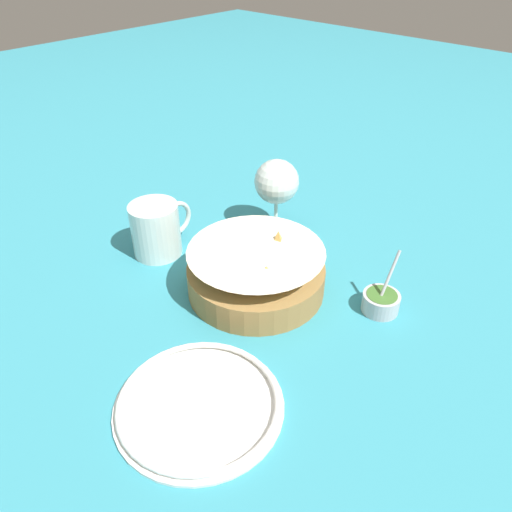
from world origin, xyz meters
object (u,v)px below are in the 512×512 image
food_basket (256,273)px  beer_mug (157,231)px  side_plate (199,404)px  wine_glass (277,184)px  sauce_cup (381,301)px

food_basket → beer_mug: bearing=100.8°
side_plate → food_basket: bearing=25.7°
wine_glass → side_plate: bearing=-151.7°
beer_mug → food_basket: bearing=-79.2°
wine_glass → beer_mug: bearing=153.7°
sauce_cup → beer_mug: same height
wine_glass → beer_mug: size_ratio=1.14×
wine_glass → sauce_cup: bearing=-104.8°
sauce_cup → side_plate: 0.33m
food_basket → sauce_cup: (0.10, -0.18, -0.02)m
wine_glass → food_basket: bearing=-148.5°
sauce_cup → beer_mug: bearing=109.3°
food_basket → sauce_cup: sauce_cup is taller
sauce_cup → side_plate: sauce_cup is taller
sauce_cup → side_plate: (-0.32, 0.07, -0.01)m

